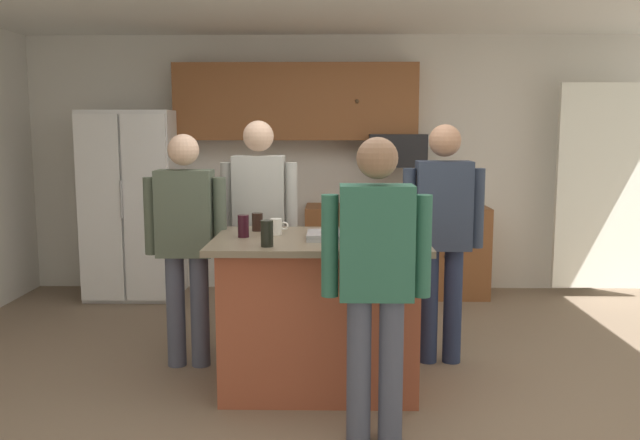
{
  "coord_description": "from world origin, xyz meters",
  "views": [
    {
      "loc": [
        -0.04,
        -4.11,
        1.67
      ],
      "look_at": [
        -0.12,
        0.37,
        1.05
      ],
      "focal_mm": 37.33,
      "sensor_mm": 36.0,
      "label": 1
    }
  ],
  "objects_px": {
    "person_elder_center": "(376,271)",
    "microwave_over_range": "(397,150)",
    "person_guest_right": "(186,235)",
    "tumbler_amber": "(267,233)",
    "glass_pilsner": "(257,222)",
    "person_host_foreground": "(443,227)",
    "mug_blue_stoneware": "(276,227)",
    "serving_tray": "(342,236)",
    "kitchen_island": "(319,311)",
    "person_guest_by_door": "(259,218)",
    "glass_stout_tall": "(243,226)",
    "refrigerator": "(134,205)"
  },
  "relations": [
    {
      "from": "glass_pilsner",
      "to": "serving_tray",
      "type": "distance_m",
      "value": 0.65
    },
    {
      "from": "microwave_over_range",
      "to": "person_host_foreground",
      "type": "height_order",
      "value": "person_host_foreground"
    },
    {
      "from": "microwave_over_range",
      "to": "kitchen_island",
      "type": "xyz_separation_m",
      "value": [
        -0.72,
        -2.43,
        -0.96
      ]
    },
    {
      "from": "microwave_over_range",
      "to": "glass_stout_tall",
      "type": "height_order",
      "value": "microwave_over_range"
    },
    {
      "from": "refrigerator",
      "to": "person_guest_by_door",
      "type": "xyz_separation_m",
      "value": [
        1.42,
        -1.58,
        0.08
      ]
    },
    {
      "from": "person_guest_right",
      "to": "glass_pilsner",
      "type": "distance_m",
      "value": 0.52
    },
    {
      "from": "microwave_over_range",
      "to": "person_elder_center",
      "type": "bearing_deg",
      "value": -97.28
    },
    {
      "from": "glass_stout_tall",
      "to": "person_guest_right",
      "type": "bearing_deg",
      "value": 143.27
    },
    {
      "from": "serving_tray",
      "to": "person_elder_center",
      "type": "bearing_deg",
      "value": -77.49
    },
    {
      "from": "person_host_foreground",
      "to": "serving_tray",
      "type": "bearing_deg",
      "value": 7.03
    },
    {
      "from": "glass_stout_tall",
      "to": "mug_blue_stoneware",
      "type": "height_order",
      "value": "glass_stout_tall"
    },
    {
      "from": "person_guest_right",
      "to": "serving_tray",
      "type": "relative_size",
      "value": 3.71
    },
    {
      "from": "microwave_over_range",
      "to": "person_guest_right",
      "type": "xyz_separation_m",
      "value": [
        -1.65,
        -2.09,
        -0.51
      ]
    },
    {
      "from": "glass_stout_tall",
      "to": "microwave_over_range",
      "type": "bearing_deg",
      "value": 63.54
    },
    {
      "from": "microwave_over_range",
      "to": "person_elder_center",
      "type": "xyz_separation_m",
      "value": [
        -0.41,
        -3.22,
        -0.52
      ]
    },
    {
      "from": "person_guest_by_door",
      "to": "mug_blue_stoneware",
      "type": "distance_m",
      "value": 0.65
    },
    {
      "from": "glass_stout_tall",
      "to": "serving_tray",
      "type": "bearing_deg",
      "value": -4.88
    },
    {
      "from": "microwave_over_range",
      "to": "tumbler_amber",
      "type": "height_order",
      "value": "microwave_over_range"
    },
    {
      "from": "person_elder_center",
      "to": "serving_tray",
      "type": "relative_size",
      "value": 3.7
    },
    {
      "from": "microwave_over_range",
      "to": "serving_tray",
      "type": "xyz_separation_m",
      "value": [
        -0.58,
        -2.48,
        -0.45
      ]
    },
    {
      "from": "person_guest_right",
      "to": "tumbler_amber",
      "type": "relative_size",
      "value": 10.45
    },
    {
      "from": "microwave_over_range",
      "to": "kitchen_island",
      "type": "height_order",
      "value": "microwave_over_range"
    },
    {
      "from": "refrigerator",
      "to": "mug_blue_stoneware",
      "type": "height_order",
      "value": "refrigerator"
    },
    {
      "from": "person_host_foreground",
      "to": "serving_tray",
      "type": "xyz_separation_m",
      "value": [
        -0.71,
        -0.49,
        0.02
      ]
    },
    {
      "from": "glass_stout_tall",
      "to": "mug_blue_stoneware",
      "type": "relative_size",
      "value": 1.2
    },
    {
      "from": "serving_tray",
      "to": "kitchen_island",
      "type": "bearing_deg",
      "value": 163.19
    },
    {
      "from": "person_host_foreground",
      "to": "mug_blue_stoneware",
      "type": "bearing_deg",
      "value": -11.26
    },
    {
      "from": "person_guest_by_door",
      "to": "glass_pilsner",
      "type": "height_order",
      "value": "person_guest_by_door"
    },
    {
      "from": "person_host_foreground",
      "to": "mug_blue_stoneware",
      "type": "xyz_separation_m",
      "value": [
        -1.14,
        -0.33,
        0.05
      ]
    },
    {
      "from": "person_guest_right",
      "to": "person_guest_by_door",
      "type": "height_order",
      "value": "person_guest_by_door"
    },
    {
      "from": "refrigerator",
      "to": "tumbler_amber",
      "type": "relative_size",
      "value": 11.78
    },
    {
      "from": "kitchen_island",
      "to": "person_guest_by_door",
      "type": "relative_size",
      "value": 0.78
    },
    {
      "from": "microwave_over_range",
      "to": "glass_pilsner",
      "type": "xyz_separation_m",
      "value": [
        -1.15,
        -2.17,
        -0.41
      ]
    },
    {
      "from": "microwave_over_range",
      "to": "person_guest_right",
      "type": "distance_m",
      "value": 2.71
    },
    {
      "from": "microwave_over_range",
      "to": "glass_stout_tall",
      "type": "bearing_deg",
      "value": -116.46
    },
    {
      "from": "tumbler_amber",
      "to": "mug_blue_stoneware",
      "type": "bearing_deg",
      "value": 87.46
    },
    {
      "from": "microwave_over_range",
      "to": "glass_pilsner",
      "type": "relative_size",
      "value": 4.56
    },
    {
      "from": "refrigerator",
      "to": "mug_blue_stoneware",
      "type": "xyz_separation_m",
      "value": [
        1.6,
        -2.2,
        0.11
      ]
    },
    {
      "from": "person_elder_center",
      "to": "glass_stout_tall",
      "type": "height_order",
      "value": "person_elder_center"
    },
    {
      "from": "glass_pilsner",
      "to": "refrigerator",
      "type": "bearing_deg",
      "value": 125.36
    },
    {
      "from": "person_guest_by_door",
      "to": "mug_blue_stoneware",
      "type": "xyz_separation_m",
      "value": [
        0.18,
        -0.62,
        0.03
      ]
    },
    {
      "from": "kitchen_island",
      "to": "microwave_over_range",
      "type": "bearing_deg",
      "value": 73.48
    },
    {
      "from": "glass_pilsner",
      "to": "tumbler_amber",
      "type": "height_order",
      "value": "tumbler_amber"
    },
    {
      "from": "person_guest_by_door",
      "to": "glass_stout_tall",
      "type": "distance_m",
      "value": 0.73
    },
    {
      "from": "person_host_foreground",
      "to": "person_guest_right",
      "type": "relative_size",
      "value": 1.04
    },
    {
      "from": "person_elder_center",
      "to": "microwave_over_range",
      "type": "bearing_deg",
      "value": -28.79
    },
    {
      "from": "refrigerator",
      "to": "mug_blue_stoneware",
      "type": "bearing_deg",
      "value": -54.06
    },
    {
      "from": "person_guest_right",
      "to": "tumbler_amber",
      "type": "distance_m",
      "value": 0.92
    },
    {
      "from": "person_elder_center",
      "to": "kitchen_island",
      "type": "bearing_deg",
      "value": -0.0
    },
    {
      "from": "person_host_foreground",
      "to": "kitchen_island",
      "type": "bearing_deg",
      "value": -0.0
    }
  ]
}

